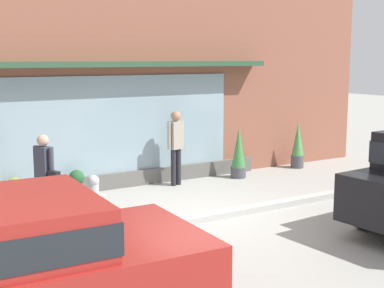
# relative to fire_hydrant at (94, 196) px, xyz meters

# --- Properties ---
(ground_plane) EXTENTS (60.00, 60.00, 0.00)m
(ground_plane) POSITION_rel_fire_hydrant_xyz_m (1.74, -1.15, -0.39)
(ground_plane) COLOR #9E9B93
(curb_strip) EXTENTS (14.00, 0.24, 0.12)m
(curb_strip) POSITION_rel_fire_hydrant_xyz_m (1.74, -1.35, -0.33)
(curb_strip) COLOR #B2B2AD
(curb_strip) RESTS_ON ground_plane
(storefront) EXTENTS (14.00, 0.81, 5.13)m
(storefront) POSITION_rel_fire_hydrant_xyz_m (1.73, 2.04, 2.12)
(storefront) COLOR #935642
(storefront) RESTS_ON ground_plane
(fire_hydrant) EXTENTS (0.39, 0.35, 0.79)m
(fire_hydrant) POSITION_rel_fire_hydrant_xyz_m (0.00, 0.00, 0.00)
(fire_hydrant) COLOR #B2B2B7
(fire_hydrant) RESTS_ON ground_plane
(pedestrian_with_handbag) EXTENTS (0.33, 0.66, 1.60)m
(pedestrian_with_handbag) POSITION_rel_fire_hydrant_xyz_m (-0.86, 0.13, 0.54)
(pedestrian_with_handbag) COLOR #9E9384
(pedestrian_with_handbag) RESTS_ON ground_plane
(pedestrian_passerby) EXTENTS (0.47, 0.26, 1.74)m
(pedestrian_passerby) POSITION_rel_fire_hydrant_xyz_m (2.56, 1.37, 0.64)
(pedestrian_passerby) COLOR #232328
(pedestrian_passerby) RESTS_ON ground_plane
(potted_plant_window_center) EXTENTS (0.35, 0.35, 1.24)m
(potted_plant_window_center) POSITION_rel_fire_hydrant_xyz_m (6.38, 1.42, 0.20)
(potted_plant_window_center) COLOR #4C4C51
(potted_plant_window_center) RESTS_ON ground_plane
(potted_plant_near_hydrant) EXTENTS (0.38, 0.38, 1.26)m
(potted_plant_near_hydrant) POSITION_rel_fire_hydrant_xyz_m (4.28, 1.26, 0.22)
(potted_plant_near_hydrant) COLOR #4C4C51
(potted_plant_near_hydrant) RESTS_ON ground_plane
(potted_plant_trailing_edge) EXTENTS (0.33, 0.33, 0.59)m
(potted_plant_trailing_edge) POSITION_rel_fire_hydrant_xyz_m (0.20, 1.52, -0.09)
(potted_plant_trailing_edge) COLOR #4C4C51
(potted_plant_trailing_edge) RESTS_ON ground_plane
(potted_plant_low_front) EXTENTS (0.31, 0.31, 0.56)m
(potted_plant_low_front) POSITION_rel_fire_hydrant_xyz_m (-1.07, 1.62, -0.09)
(potted_plant_low_front) COLOR #4C4C51
(potted_plant_low_front) RESTS_ON ground_plane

